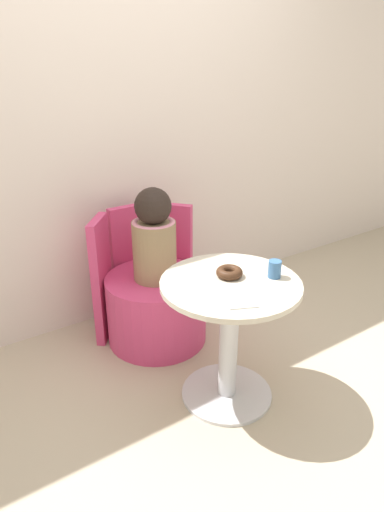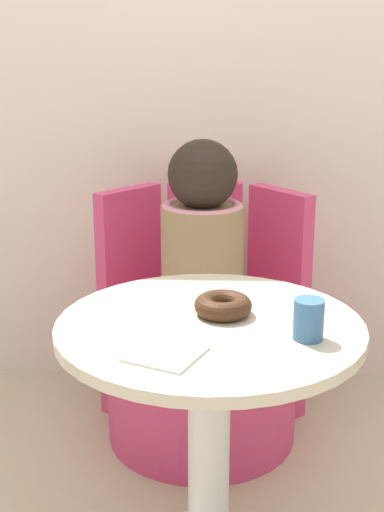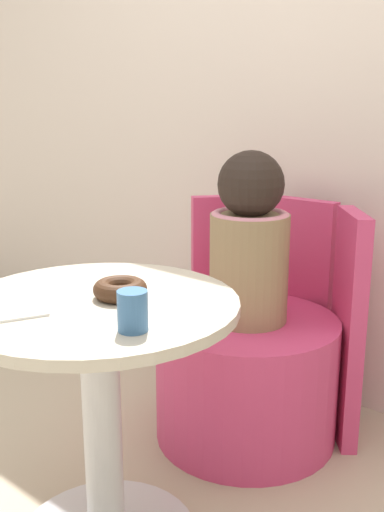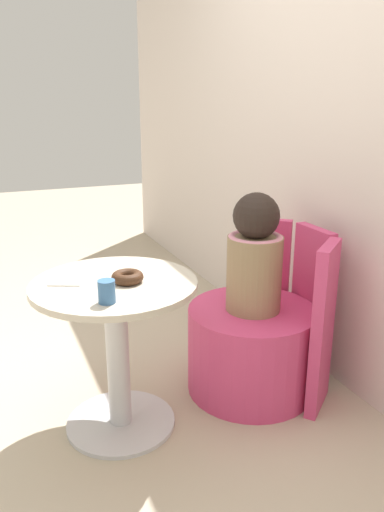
{
  "view_description": "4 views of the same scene",
  "coord_description": "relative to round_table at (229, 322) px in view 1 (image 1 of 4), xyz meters",
  "views": [
    {
      "loc": [
        -1.17,
        -1.39,
        1.58
      ],
      "look_at": [
        -0.03,
        0.3,
        0.68
      ],
      "focal_mm": 32.0,
      "sensor_mm": 36.0,
      "label": 1
    },
    {
      "loc": [
        0.02,
        -1.34,
        1.21
      ],
      "look_at": [
        -0.05,
        0.4,
        0.67
      ],
      "focal_mm": 50.0,
      "sensor_mm": 36.0,
      "label": 2
    },
    {
      "loc": [
        0.99,
        -0.8,
        1.08
      ],
      "look_at": [
        -0.02,
        0.39,
        0.67
      ],
      "focal_mm": 42.0,
      "sensor_mm": 36.0,
      "label": 3
    },
    {
      "loc": [
        1.77,
        -0.4,
        1.31
      ],
      "look_at": [
        -0.05,
        0.38,
        0.69
      ],
      "focal_mm": 35.0,
      "sensor_mm": 36.0,
      "label": 4
    }
  ],
  "objects": [
    {
      "name": "booth_backrest",
      "position": [
        -0.03,
        0.88,
        -0.05
      ],
      "size": [
        0.69,
        0.25,
        0.75
      ],
      "color": "#D13D70",
      "rests_on": "ground_plane"
    },
    {
      "name": "cup",
      "position": [
        0.19,
        -0.07,
        0.26
      ],
      "size": [
        0.06,
        0.06,
        0.08
      ],
      "color": "#386699",
      "rests_on": "round_table"
    },
    {
      "name": "ground_plane",
      "position": [
        -0.0,
        -0.03,
        -0.43
      ],
      "size": [
        12.0,
        12.0,
        0.0
      ],
      "primitive_type": "plane",
      "color": "#B7A88E"
    },
    {
      "name": "back_wall",
      "position": [
        -0.0,
        1.1,
        0.77
      ],
      "size": [
        6.0,
        0.06,
        2.4
      ],
      "color": "silver",
      "rests_on": "ground_plane"
    },
    {
      "name": "child_figure",
      "position": [
        -0.03,
        0.64,
        0.23
      ],
      "size": [
        0.25,
        0.25,
        0.53
      ],
      "color": "#937A56",
      "rests_on": "tub_chair"
    },
    {
      "name": "paper_napkin",
      "position": [
        -0.08,
        -0.16,
        0.22
      ],
      "size": [
        0.17,
        0.17,
        0.01
      ],
      "color": "white",
      "rests_on": "round_table"
    },
    {
      "name": "round_table",
      "position": [
        0.0,
        0.0,
        0.0
      ],
      "size": [
        0.65,
        0.65,
        0.64
      ],
      "color": "silver",
      "rests_on": "ground_plane"
    },
    {
      "name": "donut",
      "position": [
        0.03,
        0.05,
        0.24
      ],
      "size": [
        0.12,
        0.12,
        0.04
      ],
      "color": "#3D2314",
      "rests_on": "round_table"
    },
    {
      "name": "tub_chair",
      "position": [
        -0.03,
        0.64,
        -0.22
      ],
      "size": [
        0.59,
        0.59,
        0.41
      ],
      "color": "#D13D70",
      "rests_on": "ground_plane"
    }
  ]
}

